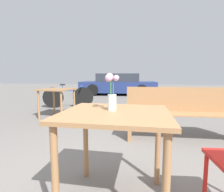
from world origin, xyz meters
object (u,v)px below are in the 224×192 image
object	(u,v)px
table_front	(115,127)
flower_vase	(111,94)
bench_near	(185,111)
table_back	(57,94)
bicycle	(68,97)
parked_car	(119,84)

from	to	relation	value
table_front	flower_vase	world-z (taller)	flower_vase
flower_vase	bench_near	distance (m)	1.86
table_back	table_front	bearing A→B (deg)	-57.31
table_front	bench_near	xyz separation A→B (m)	(0.96, 1.57, -0.16)
bench_near	bicycle	world-z (taller)	bench_near
flower_vase	table_back	bearing A→B (deg)	122.60
bench_near	parked_car	bearing A→B (deg)	104.20
bicycle	bench_near	bearing A→B (deg)	-40.42
table_front	bicycle	world-z (taller)	bicycle
table_front	bench_near	bearing A→B (deg)	58.64
flower_vase	table_back	xyz separation A→B (m)	(-1.74, 2.72, -0.30)
table_front	bicycle	distance (m)	4.58
flower_vase	parked_car	distance (m)	8.37
bench_near	parked_car	world-z (taller)	parked_car
flower_vase	bicycle	xyz separation A→B (m)	(-1.98, 4.05, -0.54)
table_back	parked_car	bearing A→B (deg)	79.79
table_back	flower_vase	bearing A→B (deg)	-57.40
flower_vase	parked_car	size ratio (longest dim) A/B	0.07
bench_near	parked_car	distance (m)	7.03
bench_near	table_back	bearing A→B (deg)	156.25
bench_near	bicycle	bearing A→B (deg)	139.58
bench_near	parked_car	size ratio (longest dim) A/B	0.46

